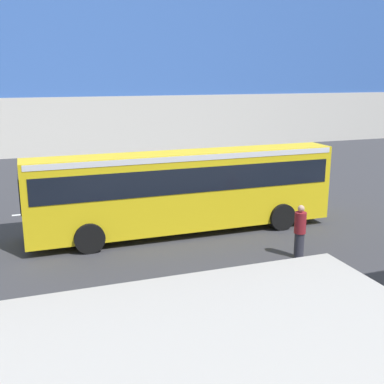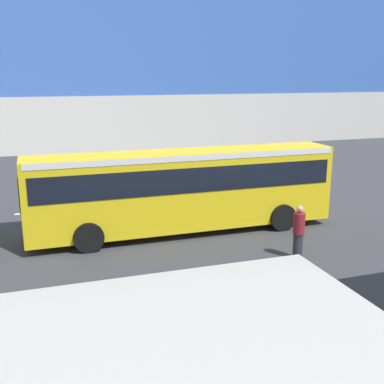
# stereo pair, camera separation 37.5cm
# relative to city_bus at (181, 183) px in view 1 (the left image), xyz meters

# --- Properties ---
(ground) EXTENTS (80.00, 80.00, 0.00)m
(ground) POSITION_rel_city_bus_xyz_m (1.24, -0.87, -1.88)
(ground) COLOR #38383D
(city_bus) EXTENTS (11.54, 2.85, 3.15)m
(city_bus) POSITION_rel_city_bus_xyz_m (0.00, 0.00, 0.00)
(city_bus) COLOR yellow
(city_bus) RESTS_ON ground
(pedestrian) EXTENTS (0.38, 0.38, 1.79)m
(pedestrian) POSITION_rel_city_bus_xyz_m (-2.75, 4.01, -1.00)
(pedestrian) COLOR #2D2D38
(pedestrian) RESTS_ON ground
(traffic_sign) EXTENTS (0.08, 0.60, 2.80)m
(traffic_sign) POSITION_rel_city_bus_xyz_m (-3.64, -5.51, 0.01)
(traffic_sign) COLOR slate
(traffic_sign) RESTS_ON ground
(lane_dash_leftmost) EXTENTS (2.00, 0.20, 0.01)m
(lane_dash_leftmost) POSITION_rel_city_bus_xyz_m (-6.76, -4.25, -1.88)
(lane_dash_leftmost) COLOR silver
(lane_dash_leftmost) RESTS_ON ground
(lane_dash_left) EXTENTS (2.00, 0.20, 0.01)m
(lane_dash_left) POSITION_rel_city_bus_xyz_m (-2.76, -4.25, -1.88)
(lane_dash_left) COLOR silver
(lane_dash_left) RESTS_ON ground
(lane_dash_centre) EXTENTS (2.00, 0.20, 0.01)m
(lane_dash_centre) POSITION_rel_city_bus_xyz_m (1.24, -4.25, -1.88)
(lane_dash_centre) COLOR silver
(lane_dash_centre) RESTS_ON ground
(lane_dash_right) EXTENTS (2.00, 0.20, 0.01)m
(lane_dash_right) POSITION_rel_city_bus_xyz_m (5.24, -4.25, -1.88)
(lane_dash_right) COLOR silver
(lane_dash_right) RESTS_ON ground
(pedestrian_overpass) EXTENTS (29.48, 2.60, 6.79)m
(pedestrian_overpass) POSITION_rel_city_bus_xyz_m (1.24, 11.15, 3.18)
(pedestrian_overpass) COLOR #B2ADA5
(pedestrian_overpass) RESTS_ON ground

